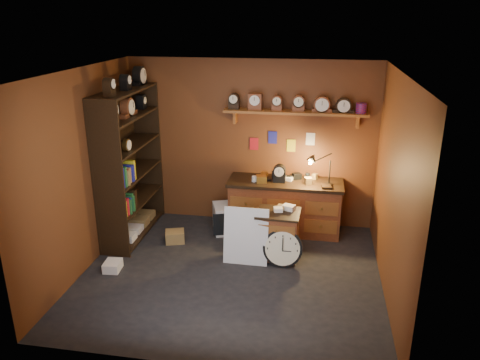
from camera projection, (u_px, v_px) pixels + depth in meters
name	position (u px, v px, depth m)	size (l,w,h in m)	color
floor	(231.00, 273.00, 6.38)	(4.00, 4.00, 0.00)	black
room_shell	(235.00, 150.00, 5.89)	(4.02, 3.62, 2.71)	brown
shelving_unit	(127.00, 158.00, 7.15)	(0.47, 1.60, 2.58)	black
workbench	(285.00, 203.00, 7.49)	(1.81, 0.66, 1.36)	brown
low_cabinet	(278.00, 232.00, 6.72)	(0.63, 0.54, 0.78)	brown
big_round_clock	(283.00, 248.00, 6.49)	(0.55, 0.18, 0.55)	black
white_panel	(246.00, 262.00, 6.68)	(0.63, 0.03, 0.83)	silver
mini_fridge	(228.00, 218.00, 7.54)	(0.56, 0.58, 0.46)	silver
floor_box_a	(175.00, 236.00, 7.24)	(0.29, 0.24, 0.18)	olive
floor_box_b	(113.00, 266.00, 6.44)	(0.22, 0.26, 0.13)	white
floor_box_c	(235.00, 242.00, 7.08)	(0.23, 0.19, 0.17)	olive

